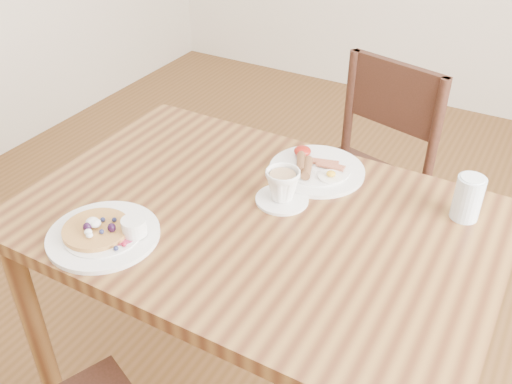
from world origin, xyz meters
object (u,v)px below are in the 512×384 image
(breakfast_plate, at_px, (315,169))
(teacup_saucer, at_px, (282,187))
(pancake_plate, at_px, (105,233))
(chair_far, at_px, (365,174))
(dining_table, at_px, (256,245))
(water_glass, at_px, (468,198))

(breakfast_plate, bearing_deg, teacup_saucer, -95.56)
(pancake_plate, xyz_separation_m, teacup_saucer, (0.30, 0.35, 0.03))
(pancake_plate, height_order, breakfast_plate, pancake_plate)
(chair_far, bearing_deg, breakfast_plate, 103.73)
(dining_table, relative_size, teacup_saucer, 8.57)
(breakfast_plate, xyz_separation_m, teacup_saucer, (-0.02, -0.17, 0.03))
(dining_table, bearing_deg, pancake_plate, -136.34)
(chair_far, bearing_deg, pancake_plate, 86.23)
(teacup_saucer, distance_m, water_glass, 0.46)
(teacup_saucer, relative_size, water_glass, 1.20)
(dining_table, relative_size, breakfast_plate, 4.44)
(pancake_plate, relative_size, breakfast_plate, 1.00)
(teacup_saucer, bearing_deg, water_glass, 20.69)
(chair_far, relative_size, water_glass, 7.55)
(water_glass, bearing_deg, teacup_saucer, -159.31)
(dining_table, distance_m, chair_far, 0.73)
(teacup_saucer, height_order, water_glass, water_glass)
(chair_far, distance_m, water_glass, 0.69)
(dining_table, relative_size, water_glass, 10.30)
(breakfast_plate, bearing_deg, chair_far, 89.14)
(pancake_plate, bearing_deg, teacup_saucer, 49.11)
(dining_table, xyz_separation_m, pancake_plate, (-0.27, -0.26, 0.11))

